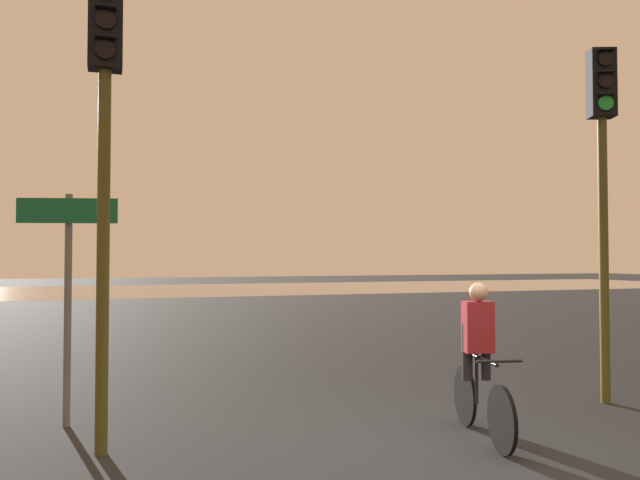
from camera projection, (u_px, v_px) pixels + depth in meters
The scene contains 6 objects.
ground_plane at pixel (446, 456), 5.89m from camera, with size 120.00×120.00×0.00m, color black.
water_strip at pixel (155, 290), 37.43m from camera, with size 80.00×16.00×0.01m, color gray.
traffic_light_near_left at pixel (105, 122), 6.04m from camera, with size 0.32×0.34×4.61m.
traffic_light_near_right at pixel (602, 157), 8.16m from camera, with size 0.39×0.41×4.63m.
direction_sign_post at pixel (68, 274), 6.99m from camera, with size 1.07×0.31×2.60m.
cyclist at pixel (479, 359), 6.55m from camera, with size 0.55×1.67×1.62m.
Camera 1 is at (-3.10, -5.22, 1.87)m, focal length 35.00 mm.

